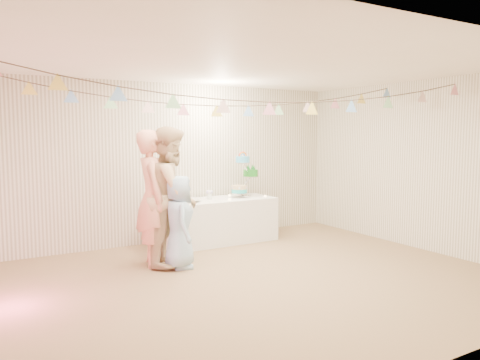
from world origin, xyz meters
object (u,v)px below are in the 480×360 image
person_adult_b (171,196)px  person_child (179,222)px  cake_stand (245,174)px  table (218,221)px  person_adult_a (153,198)px

person_adult_b → person_child: size_ratio=1.52×
cake_stand → person_child: size_ratio=0.58×
table → person_adult_a: size_ratio=1.04×
cake_stand → person_adult_b: (-1.69, -0.86, -0.17)m
cake_stand → person_adult_a: 2.08m
table → cake_stand: 0.93m
person_adult_b → person_child: bearing=-146.9°
table → person_adult_b: 1.52m
cake_stand → person_adult_a: bearing=-158.1°
person_adult_a → cake_stand: bearing=-56.2°
person_adult_a → person_child: person_adult_a is taller
table → cake_stand: (0.55, 0.05, 0.75)m
table → person_adult_a: (-1.38, -0.72, 0.56)m
table → person_child: size_ratio=1.54×
table → cake_stand: bearing=5.2°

